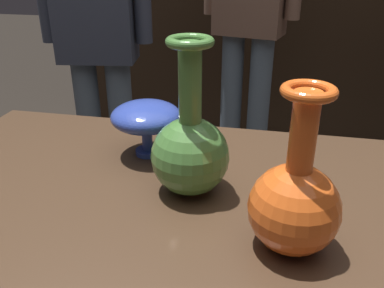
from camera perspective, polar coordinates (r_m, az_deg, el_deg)
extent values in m
cube|color=#422D1E|center=(0.82, 0.27, -7.94)|extent=(1.20, 0.64, 0.05)
cube|color=black|center=(2.97, 8.89, 10.65)|extent=(2.60, 0.40, 0.95)
sphere|color=#477A38|center=(0.77, -0.28, -1.79)|extent=(0.15, 0.15, 0.15)
cylinder|color=#477A38|center=(0.71, -0.31, 8.02)|extent=(0.04, 0.04, 0.15)
torus|color=#477A38|center=(0.69, -0.32, 13.95)|extent=(0.08, 0.08, 0.02)
cylinder|color=#2D429E|center=(0.94, -6.13, -1.04)|extent=(0.05, 0.05, 0.01)
cylinder|color=#2D429E|center=(0.93, -6.22, 0.63)|extent=(0.02, 0.02, 0.05)
ellipsoid|color=#2D429E|center=(0.91, -6.38, 3.82)|extent=(0.15, 0.15, 0.06)
sphere|color=#E55B1E|center=(0.65, 13.90, -8.72)|extent=(0.14, 0.14, 0.14)
cylinder|color=#E55B1E|center=(0.59, 15.13, 1.19)|extent=(0.04, 0.04, 0.13)
torus|color=#E55B1E|center=(0.56, 15.86, 7.04)|extent=(0.08, 0.08, 0.02)
cylinder|color=slate|center=(2.17, 9.06, 3.59)|extent=(0.11, 0.11, 0.84)
cylinder|color=slate|center=(2.22, 5.35, 4.24)|extent=(0.11, 0.11, 0.84)
cylinder|color=slate|center=(1.97, -9.49, 0.23)|extent=(0.11, 0.11, 0.78)
cylinder|color=slate|center=(2.01, -13.67, 0.32)|extent=(0.11, 0.11, 0.78)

